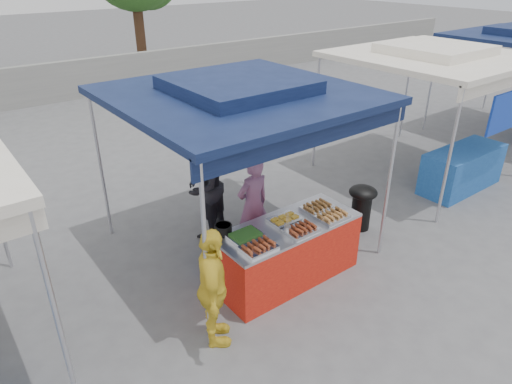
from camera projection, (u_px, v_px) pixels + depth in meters
ground_plane at (282, 273)px, 6.45m from camera, size 80.00×80.00×0.00m
back_wall at (50, 83)px, 13.97m from camera, size 40.00×0.25×1.20m
main_canopy at (239, 94)px, 6.06m from camera, size 3.20×3.20×2.57m
neighbor_stall_right at (447, 101)px, 8.57m from camera, size 3.20×3.20×2.57m
vendor_table at (287, 252)px, 6.18m from camera, size 2.00×0.80×0.85m
food_tray_fl at (259, 247)px, 5.46m from camera, size 0.42×0.30×0.07m
food_tray_fm at (301, 230)px, 5.81m from camera, size 0.42×0.30×0.07m
food_tray_fr at (332, 216)px, 6.12m from camera, size 0.42×0.30×0.07m
food_tray_bl at (246, 236)px, 5.68m from camera, size 0.42×0.30×0.07m
food_tray_bm at (285, 219)px, 6.04m from camera, size 0.42×0.30×0.07m
food_tray_br at (317, 207)px, 6.34m from camera, size 0.42×0.30×0.07m
cooking_pot at (223, 229)px, 5.77m from camera, size 0.22×0.22×0.13m
skewer_cup at (287, 230)px, 5.77m from camera, size 0.09×0.09×0.11m
wok_burner at (362, 204)px, 7.35m from camera, size 0.45×0.45×0.76m
crate_left at (225, 257)px, 6.54m from camera, size 0.52×0.36×0.31m
crate_right at (274, 248)px, 6.78m from camera, size 0.44×0.31×0.27m
crate_stacked at (274, 233)px, 6.66m from camera, size 0.44×0.30×0.26m
vendor_woman at (253, 205)px, 6.68m from camera, size 0.55×0.37×1.50m
helper_man at (204, 186)px, 7.06m from camera, size 1.02×0.98×1.67m
customer_person at (213, 289)px, 4.98m from camera, size 0.74×0.94×1.48m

